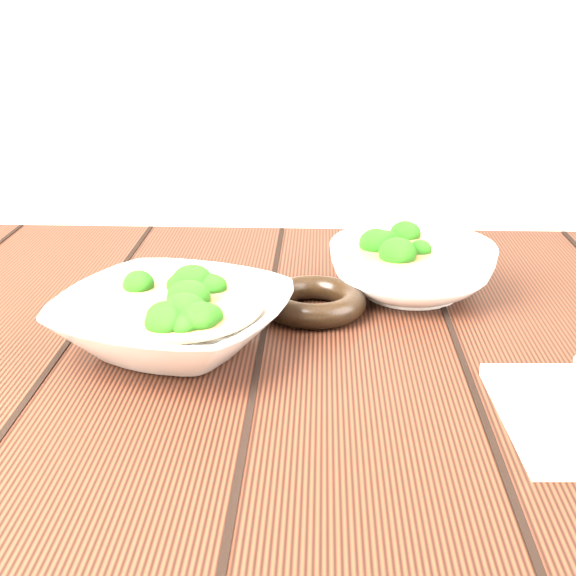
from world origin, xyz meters
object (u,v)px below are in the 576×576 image
(soup_bowl_front, at_px, (173,319))
(soup_bowl_back, at_px, (412,267))
(table, at_px, (283,436))
(trivet, at_px, (314,301))

(soup_bowl_front, xyz_separation_m, soup_bowl_back, (0.26, 0.16, 0.00))
(soup_bowl_front, bearing_deg, soup_bowl_back, 32.31)
(table, distance_m, trivet, 0.15)
(soup_bowl_front, height_order, soup_bowl_back, soup_bowl_back)
(soup_bowl_back, distance_m, trivet, 0.13)
(table, relative_size, soup_bowl_front, 4.20)
(table, distance_m, soup_bowl_back, 0.25)
(trivet, bearing_deg, table, -116.18)
(soup_bowl_front, xyz_separation_m, trivet, (0.14, 0.09, -0.02))
(soup_bowl_back, bearing_deg, soup_bowl_front, -147.69)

